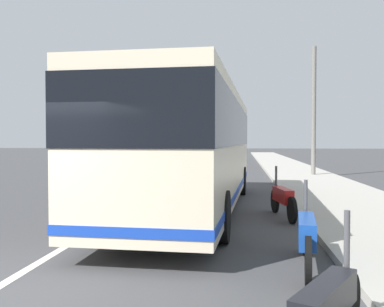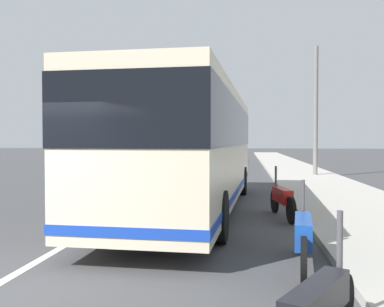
# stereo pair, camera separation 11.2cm
# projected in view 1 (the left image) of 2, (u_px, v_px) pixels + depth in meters

# --- Properties ---
(sidewalk_curb) EXTENTS (110.00, 3.60, 0.14)m
(sidewalk_curb) POSITION_uv_depth(u_px,v_px,m) (339.00, 197.00, 14.42)
(sidewalk_curb) COLOR #B2ADA3
(sidewalk_curb) RESTS_ON ground
(lane_divider_line) EXTENTS (110.00, 0.16, 0.01)m
(lane_divider_line) POSITION_uv_depth(u_px,v_px,m) (150.00, 196.00, 15.16)
(lane_divider_line) COLOR silver
(lane_divider_line) RESTS_ON ground
(coach_bus) EXTENTS (11.88, 3.11, 3.24)m
(coach_bus) POSITION_uv_depth(u_px,v_px,m) (194.00, 142.00, 11.98)
(coach_bus) COLOR beige
(coach_bus) RESTS_ON ground
(motorcycle_far_end) EXTENTS (2.33, 0.39, 1.29)m
(motorcycle_far_end) POSITION_uv_depth(u_px,v_px,m) (307.00, 236.00, 6.49)
(motorcycle_far_end) COLOR black
(motorcycle_far_end) RESTS_ON ground
(motorcycle_nearest_curb) EXTENTS (2.19, 0.47, 1.27)m
(motorcycle_nearest_curb) POSITION_uv_depth(u_px,v_px,m) (283.00, 199.00, 10.86)
(motorcycle_nearest_curb) COLOR black
(motorcycle_nearest_curb) RESTS_ON ground
(car_behind_bus) EXTENTS (4.07, 1.96, 1.49)m
(car_behind_bus) POSITION_uv_depth(u_px,v_px,m) (155.00, 160.00, 27.47)
(car_behind_bus) COLOR navy
(car_behind_bus) RESTS_ON ground
(car_oncoming) EXTENTS (4.45, 1.82, 1.36)m
(car_oncoming) POSITION_uv_depth(u_px,v_px,m) (221.00, 158.00, 32.89)
(car_oncoming) COLOR gold
(car_oncoming) RESTS_ON ground
(car_far_distant) EXTENTS (4.71, 2.03, 1.45)m
(car_far_distant) POSITION_uv_depth(u_px,v_px,m) (225.00, 154.00, 41.24)
(car_far_distant) COLOR silver
(car_far_distant) RESTS_ON ground
(car_side_street) EXTENTS (4.34, 1.92, 1.62)m
(car_side_street) POSITION_uv_depth(u_px,v_px,m) (191.00, 154.00, 39.41)
(car_side_street) COLOR #2D7238
(car_side_street) RESTS_ON ground
(utility_pole) EXTENTS (0.24, 0.24, 6.97)m
(utility_pole) POSITION_uv_depth(u_px,v_px,m) (314.00, 112.00, 23.00)
(utility_pole) COLOR slate
(utility_pole) RESTS_ON ground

